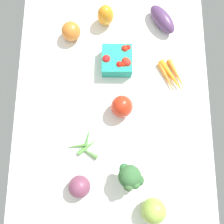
{
  "coord_description": "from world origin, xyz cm",
  "views": [
    {
      "loc": [
        -21.4,
        -0.15,
        97.08
      ],
      "look_at": [
        0.0,
        0.0,
        4.0
      ],
      "focal_mm": 40.29,
      "sensor_mm": 36.0,
      "label": 1
    }
  ],
  "objects_px": {
    "heirloom_tomato_green": "(153,211)",
    "eggplant": "(162,19)",
    "broccoli_head": "(130,177)",
    "okra_pile": "(85,147)",
    "berry_basket": "(117,60)",
    "bell_pepper_orange": "(105,15)",
    "bell_pepper_red": "(121,106)",
    "heirloom_tomato_orange": "(71,31)",
    "red_onion_center": "(79,187)",
    "carrot_bunch": "(172,77)"
  },
  "relations": [
    {
      "from": "red_onion_center",
      "to": "broccoli_head",
      "type": "relative_size",
      "value": 0.64
    },
    {
      "from": "red_onion_center",
      "to": "heirloom_tomato_green",
      "type": "bearing_deg",
      "value": -106.74
    },
    {
      "from": "heirloom_tomato_green",
      "to": "broccoli_head",
      "type": "distance_m",
      "value": 0.14
    },
    {
      "from": "carrot_bunch",
      "to": "eggplant",
      "type": "xyz_separation_m",
      "value": [
        0.24,
        0.03,
        0.02
      ]
    },
    {
      "from": "broccoli_head",
      "to": "eggplant",
      "type": "xyz_separation_m",
      "value": [
        0.63,
        -0.14,
        -0.05
      ]
    },
    {
      "from": "okra_pile",
      "to": "berry_basket",
      "type": "bearing_deg",
      "value": -19.37
    },
    {
      "from": "bell_pepper_orange",
      "to": "bell_pepper_red",
      "type": "bearing_deg",
      "value": -170.22
    },
    {
      "from": "red_onion_center",
      "to": "berry_basket",
      "type": "relative_size",
      "value": 0.67
    },
    {
      "from": "broccoli_head",
      "to": "carrot_bunch",
      "type": "bearing_deg",
      "value": -24.51
    },
    {
      "from": "heirloom_tomato_orange",
      "to": "bell_pepper_red",
      "type": "xyz_separation_m",
      "value": [
        -0.31,
        -0.2,
        0.01
      ]
    },
    {
      "from": "heirloom_tomato_green",
      "to": "berry_basket",
      "type": "xyz_separation_m",
      "value": [
        0.55,
        0.12,
        -0.01
      ]
    },
    {
      "from": "berry_basket",
      "to": "bell_pepper_orange",
      "type": "xyz_separation_m",
      "value": [
        0.19,
        0.05,
        0.01
      ]
    },
    {
      "from": "red_onion_center",
      "to": "carrot_bunch",
      "type": "relative_size",
      "value": 0.51
    },
    {
      "from": "red_onion_center",
      "to": "eggplant",
      "type": "relative_size",
      "value": 0.54
    },
    {
      "from": "bell_pepper_orange",
      "to": "broccoli_head",
      "type": "xyz_separation_m",
      "value": [
        -0.63,
        -0.09,
        0.03
      ]
    },
    {
      "from": "red_onion_center",
      "to": "heirloom_tomato_green",
      "type": "relative_size",
      "value": 0.89
    },
    {
      "from": "heirloom_tomato_orange",
      "to": "eggplant",
      "type": "relative_size",
      "value": 0.54
    },
    {
      "from": "broccoli_head",
      "to": "okra_pile",
      "type": "height_order",
      "value": "broccoli_head"
    },
    {
      "from": "red_onion_center",
      "to": "carrot_bunch",
      "type": "bearing_deg",
      "value": -39.89
    },
    {
      "from": "berry_basket",
      "to": "heirloom_tomato_green",
      "type": "bearing_deg",
      "value": -167.49
    },
    {
      "from": "heirloom_tomato_orange",
      "to": "broccoli_head",
      "type": "distance_m",
      "value": 0.61
    },
    {
      "from": "heirloom_tomato_green",
      "to": "broccoli_head",
      "type": "height_order",
      "value": "broccoli_head"
    },
    {
      "from": "red_onion_center",
      "to": "heirloom_tomato_orange",
      "type": "bearing_deg",
      "value": 5.28
    },
    {
      "from": "broccoli_head",
      "to": "heirloom_tomato_green",
      "type": "bearing_deg",
      "value": -144.2
    },
    {
      "from": "heirloom_tomato_green",
      "to": "bell_pepper_orange",
      "type": "distance_m",
      "value": 0.76
    },
    {
      "from": "red_onion_center",
      "to": "bell_pepper_orange",
      "type": "xyz_separation_m",
      "value": [
        0.67,
        -0.08,
        0.01
      ]
    },
    {
      "from": "heirloom_tomato_green",
      "to": "heirloom_tomato_orange",
      "type": "xyz_separation_m",
      "value": [
        0.68,
        0.31,
        -0.01
      ]
    },
    {
      "from": "berry_basket",
      "to": "eggplant",
      "type": "bearing_deg",
      "value": -44.75
    },
    {
      "from": "red_onion_center",
      "to": "okra_pile",
      "type": "distance_m",
      "value": 0.15
    },
    {
      "from": "carrot_bunch",
      "to": "red_onion_center",
      "type": "bearing_deg",
      "value": 140.11
    },
    {
      "from": "red_onion_center",
      "to": "bell_pepper_orange",
      "type": "distance_m",
      "value": 0.67
    },
    {
      "from": "broccoli_head",
      "to": "red_onion_center",
      "type": "bearing_deg",
      "value": 101.21
    },
    {
      "from": "heirloom_tomato_green",
      "to": "eggplant",
      "type": "bearing_deg",
      "value": -4.65
    },
    {
      "from": "heirloom_tomato_green",
      "to": "okra_pile",
      "type": "xyz_separation_m",
      "value": [
        0.22,
        0.24,
        -0.04
      ]
    },
    {
      "from": "heirloom_tomato_green",
      "to": "heirloom_tomato_orange",
      "type": "relative_size",
      "value": 1.13
    },
    {
      "from": "eggplant",
      "to": "bell_pepper_red",
      "type": "bearing_deg",
      "value": -57.84
    },
    {
      "from": "bell_pepper_red",
      "to": "okra_pile",
      "type": "bearing_deg",
      "value": 137.42
    },
    {
      "from": "heirloom_tomato_green",
      "to": "broccoli_head",
      "type": "bearing_deg",
      "value": 35.8
    },
    {
      "from": "bell_pepper_red",
      "to": "bell_pepper_orange",
      "type": "height_order",
      "value": "bell_pepper_orange"
    },
    {
      "from": "heirloom_tomato_green",
      "to": "eggplant",
      "type": "distance_m",
      "value": 0.74
    },
    {
      "from": "red_onion_center",
      "to": "broccoli_head",
      "type": "bearing_deg",
      "value": -78.79
    },
    {
      "from": "bell_pepper_orange",
      "to": "okra_pile",
      "type": "height_order",
      "value": "bell_pepper_orange"
    },
    {
      "from": "broccoli_head",
      "to": "eggplant",
      "type": "relative_size",
      "value": 0.84
    },
    {
      "from": "eggplant",
      "to": "red_onion_center",
      "type": "bearing_deg",
      "value": -59.28
    },
    {
      "from": "berry_basket",
      "to": "bell_pepper_orange",
      "type": "bearing_deg",
      "value": 14.56
    },
    {
      "from": "bell_pepper_red",
      "to": "broccoli_head",
      "type": "height_order",
      "value": "broccoli_head"
    },
    {
      "from": "red_onion_center",
      "to": "eggplant",
      "type": "height_order",
      "value": "red_onion_center"
    },
    {
      "from": "berry_basket",
      "to": "eggplant",
      "type": "xyz_separation_m",
      "value": [
        0.18,
        -0.18,
        -0.0
      ]
    },
    {
      "from": "heirloom_tomato_green",
      "to": "bell_pepper_orange",
      "type": "height_order",
      "value": "bell_pepper_orange"
    },
    {
      "from": "heirloom_tomato_orange",
      "to": "berry_basket",
      "type": "bearing_deg",
      "value": -123.34
    }
  ]
}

